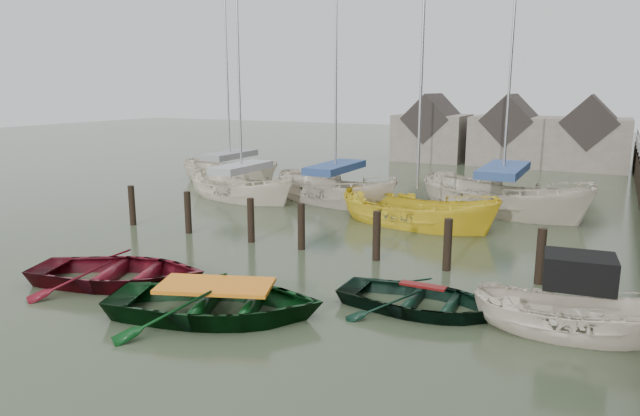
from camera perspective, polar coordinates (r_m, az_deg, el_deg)
The scene contains 12 objects.
ground at distance 14.09m, azimuth -3.54°, elevation -7.75°, with size 120.00×120.00×0.00m, color #2D3622.
mooring_pilings at distance 16.96m, azimuth -1.62°, elevation -2.55°, with size 13.72×0.22×1.80m.
far_sheds at distance 37.97m, azimuth 18.21°, elevation 6.98°, with size 14.00×4.08×4.39m.
rowboat_red at distance 15.03m, azimuth -19.38°, elevation -7.16°, with size 3.10×4.34×0.90m, color #510B15.
rowboat_green at distance 12.45m, azimuth -10.29°, elevation -10.64°, with size 3.25×4.56×0.94m, color black.
rowboat_dkgreen at distance 12.78m, azimuth 10.16°, elevation -10.04°, with size 2.64×3.70×0.77m, color black.
motorboat at distance 12.46m, azimuth 24.00°, elevation -10.95°, with size 3.99×1.85×2.31m.
sailboat_a at distance 25.03m, azimuth -7.77°, elevation 1.05°, with size 6.25×3.41×10.78m.
sailboat_b at distance 24.09m, azimuth 1.53°, elevation 0.73°, with size 6.87×4.28×11.80m.
sailboat_c at distance 20.44m, azimuth 9.59°, elevation -1.60°, with size 6.41×3.41×11.28m.
sailboat_d at distance 23.27m, azimuth 17.65°, elevation -0.25°, with size 7.74×5.20×11.52m.
sailboat_e at distance 29.47m, azimuth -8.92°, elevation 2.65°, with size 6.35×3.10×10.82m.
Camera 1 is at (6.83, -11.38, 4.74)m, focal length 32.00 mm.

